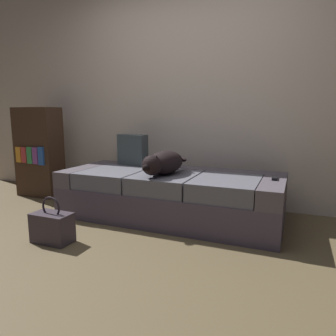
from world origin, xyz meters
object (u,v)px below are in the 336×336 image
at_px(couch, 170,195).
at_px(throw_pillow, 133,150).
at_px(tv_remote, 275,178).
at_px(handbag, 52,227).
at_px(bookshelf, 39,152).
at_px(dog_dark, 163,163).

distance_m(couch, throw_pillow, 0.72).
bearing_deg(tv_remote, throw_pillow, 170.14).
bearing_deg(throw_pillow, handbag, -94.51).
bearing_deg(bookshelf, tv_remote, -2.64).
bearing_deg(couch, dog_dark, -96.18).
distance_m(dog_dark, throw_pillow, 0.65).
distance_m(tv_remote, handbag, 1.91).
relative_size(tv_remote, handbag, 0.40).
bearing_deg(couch, tv_remote, 2.66).
height_order(dog_dark, handbag, dog_dark).
distance_m(couch, bookshelf, 1.88).
height_order(couch, handbag, couch).
height_order(tv_remote, throw_pillow, throw_pillow).
bearing_deg(dog_dark, handbag, -128.12).
bearing_deg(bookshelf, throw_pillow, 2.89).
height_order(dog_dark, bookshelf, bookshelf).
height_order(couch, dog_dark, dog_dark).
bearing_deg(handbag, dog_dark, 51.88).
bearing_deg(bookshelf, handbag, -42.56).
bearing_deg(dog_dark, throw_pillow, 144.88).
distance_m(dog_dark, handbag, 1.10).
relative_size(dog_dark, tv_remote, 4.32).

